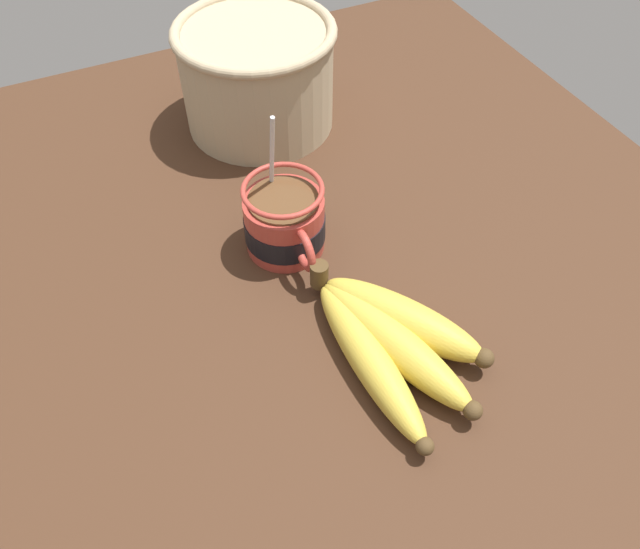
# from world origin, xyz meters

# --- Properties ---
(table) EXTENTS (1.07, 1.07, 0.03)m
(table) POSITION_xyz_m (0.00, 0.00, 0.02)
(table) COLOR #422819
(table) RESTS_ON ground
(coffee_mug) EXTENTS (0.13, 0.09, 0.17)m
(coffee_mug) POSITION_xyz_m (-0.04, 0.02, 0.07)
(coffee_mug) COLOR #B23D33
(coffee_mug) RESTS_ON table
(banana_bunch) EXTENTS (0.23, 0.14, 0.04)m
(banana_bunch) POSITION_xyz_m (0.14, 0.06, 0.05)
(banana_bunch) COLOR #4C381E
(banana_bunch) RESTS_ON table
(woven_basket) EXTENTS (0.21, 0.21, 0.14)m
(woven_basket) POSITION_xyz_m (-0.28, 0.08, 0.11)
(woven_basket) COLOR tan
(woven_basket) RESTS_ON table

